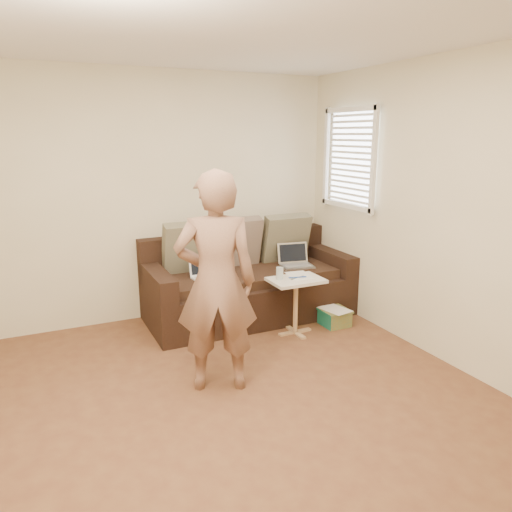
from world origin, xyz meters
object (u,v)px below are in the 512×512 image
sofa (250,279)px  person (216,282)px  laptop_silver (297,267)px  laptop_white (209,279)px  side_table (296,306)px  striped_box (335,317)px  drinking_glass (280,273)px

sofa → person: size_ratio=1.28×
laptop_silver → laptop_white: size_ratio=1.07×
side_table → striped_box: bearing=0.8°
laptop_silver → striped_box: laptop_silver is taller
laptop_white → drinking_glass: 0.74m
drinking_glass → sofa: bearing=96.4°
person → drinking_glass: person is taller
laptop_white → person: size_ratio=0.19×
person → laptop_white: bearing=-88.1°
sofa → drinking_glass: (0.06, -0.57, 0.21)m
drinking_glass → striped_box: 0.84m
striped_box → laptop_silver: bearing=105.5°
sofa → striped_box: (0.70, -0.62, -0.34)m
laptop_silver → laptop_white: (-1.04, -0.02, 0.00)m
laptop_silver → drinking_glass: (-0.48, -0.49, 0.11)m
sofa → person: (-0.86, -1.28, 0.44)m
side_table → striped_box: side_table is taller
laptop_silver → laptop_white: bearing=-168.6°
drinking_glass → striped_box: (0.63, -0.05, -0.54)m
striped_box → sofa: bearing=138.4°
laptop_silver → person: (-1.41, -1.20, 0.34)m
sofa → side_table: sofa is taller
sofa → laptop_silver: (0.55, -0.08, 0.10)m
laptop_silver → striped_box: bearing=-64.2°
laptop_silver → striped_box: 0.71m
side_table → laptop_silver: bearing=59.0°
drinking_glass → striped_box: bearing=-4.4°
sofa → person: bearing=-124.0°
side_table → sofa: bearing=109.2°
person → drinking_glass: 1.19m
sofa → laptop_white: (-0.49, -0.10, 0.10)m
laptop_white → striped_box: (1.19, -0.52, -0.43)m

